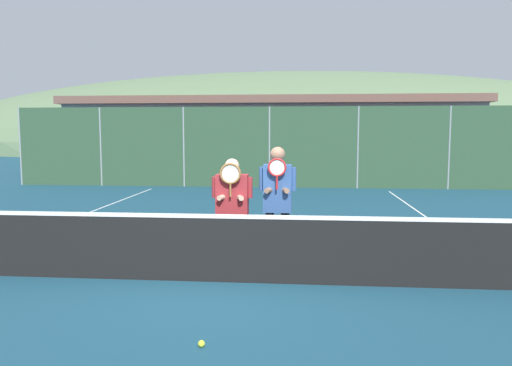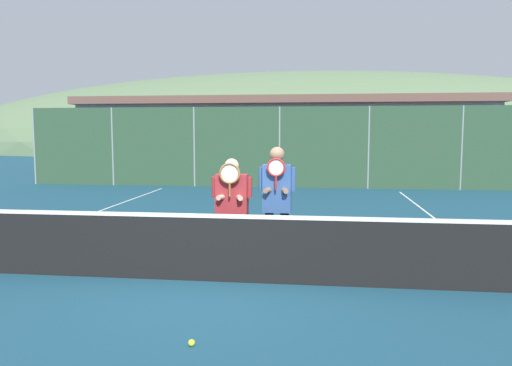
# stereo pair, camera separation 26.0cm
# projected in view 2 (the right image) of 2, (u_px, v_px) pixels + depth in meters

# --- Properties ---
(ground_plane) EXTENTS (120.00, 120.00, 0.00)m
(ground_plane) POSITION_uv_depth(u_px,v_px,m) (212.00, 281.00, 7.02)
(ground_plane) COLOR navy
(hill_distant) EXTENTS (90.97, 50.54, 17.69)m
(hill_distant) POSITION_uv_depth(u_px,v_px,m) (307.00, 149.00, 60.55)
(hill_distant) COLOR #5B7551
(hill_distant) RESTS_ON ground_plane
(clubhouse_building) EXTENTS (20.01, 5.50, 3.75)m
(clubhouse_building) POSITION_uv_depth(u_px,v_px,m) (282.00, 135.00, 25.24)
(clubhouse_building) COLOR #9EA3A8
(clubhouse_building) RESTS_ON ground_plane
(fence_back) EXTENTS (19.67, 0.06, 3.02)m
(fence_back) POSITION_uv_depth(u_px,v_px,m) (279.00, 147.00, 18.63)
(fence_back) COLOR gray
(fence_back) RESTS_ON ground_plane
(tennis_net) EXTENTS (11.50, 0.09, 1.06)m
(tennis_net) POSITION_uv_depth(u_px,v_px,m) (211.00, 247.00, 6.97)
(tennis_net) COLOR gray
(tennis_net) RESTS_ON ground_plane
(court_line_left_sideline) EXTENTS (0.05, 16.00, 0.01)m
(court_line_left_sideline) POSITION_uv_depth(u_px,v_px,m) (43.00, 231.00, 10.52)
(court_line_left_sideline) COLOR white
(court_line_left_sideline) RESTS_ON ground_plane
(court_line_right_sideline) EXTENTS (0.05, 16.00, 0.01)m
(court_line_right_sideline) POSITION_uv_depth(u_px,v_px,m) (467.00, 243.00, 9.44)
(court_line_right_sideline) COLOR white
(court_line_right_sideline) RESTS_ON ground_plane
(player_leftmost) EXTENTS (0.62, 0.34, 1.70)m
(player_leftmost) POSITION_uv_depth(u_px,v_px,m) (232.00, 203.00, 7.55)
(player_leftmost) COLOR white
(player_leftmost) RESTS_ON ground_plane
(player_center_left) EXTENTS (0.55, 0.34, 1.88)m
(player_center_left) POSITION_uv_depth(u_px,v_px,m) (277.00, 198.00, 7.44)
(player_center_left) COLOR black
(player_center_left) RESTS_ON ground_plane
(car_far_left) EXTENTS (4.70, 2.06, 1.82)m
(car_far_left) POSITION_uv_depth(u_px,v_px,m) (158.00, 159.00, 21.21)
(car_far_left) COLOR maroon
(car_far_left) RESTS_ON ground_plane
(car_left_of_center) EXTENTS (4.66, 1.90, 1.69)m
(car_left_of_center) POSITION_uv_depth(u_px,v_px,m) (279.00, 161.00, 20.85)
(car_left_of_center) COLOR navy
(car_left_of_center) RESTS_ON ground_plane
(car_center) EXTENTS (4.47, 2.06, 1.74)m
(car_center) POSITION_uv_depth(u_px,v_px,m) (403.00, 161.00, 20.34)
(car_center) COLOR maroon
(car_center) RESTS_ON ground_plane
(tennis_ball_on_court) EXTENTS (0.07, 0.07, 0.07)m
(tennis_ball_on_court) POSITION_uv_depth(u_px,v_px,m) (192.00, 343.00, 4.90)
(tennis_ball_on_court) COLOR #CCDB33
(tennis_ball_on_court) RESTS_ON ground_plane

